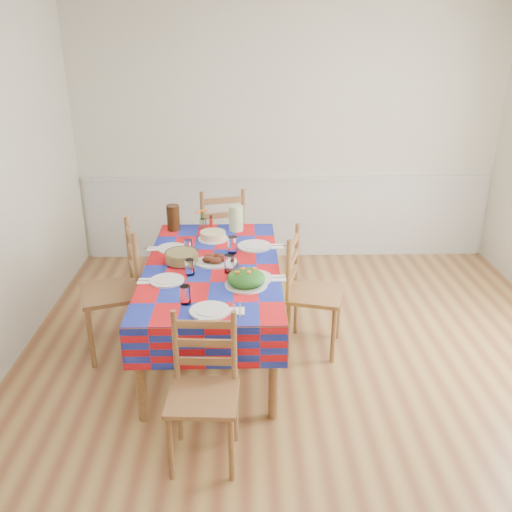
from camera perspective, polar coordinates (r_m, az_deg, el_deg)
The scene contains 22 objects.
room at distance 3.44m, azimuth 6.60°, elevation 5.31°, with size 4.58×5.08×2.78m.
wainscot at distance 6.05m, azimuth 3.19°, elevation 4.40°, with size 4.41×0.06×0.92m.
dining_table at distance 4.14m, azimuth -4.59°, elevation -1.93°, with size 1.01×1.88×0.73m.
setting_near_head at distance 3.46m, azimuth -5.73°, elevation -5.13°, with size 0.42×0.28×0.12m.
setting_left_near at distance 3.89m, azimuth -8.56°, elevation -2.04°, with size 0.44×0.26×0.12m.
setting_left_far at distance 4.39m, azimuth -8.32°, elevation 0.88°, with size 0.43×0.25×0.11m.
setting_right_near at distance 3.89m, azimuth -1.12°, elevation -1.75°, with size 0.51×0.30×0.13m.
setting_right_far at distance 4.38m, azimuth -0.90°, elevation 1.11°, with size 0.53×0.30×0.13m.
meat_platter at distance 4.12m, azimuth -4.34°, elevation -0.42°, with size 0.33×0.24×0.06m.
salad_platter at distance 3.74m, azimuth -1.05°, elevation -2.44°, with size 0.30×0.30×0.12m.
pasta_bowl at distance 4.15m, azimuth -7.81°, elevation -0.12°, with size 0.25×0.25×0.09m.
cake at distance 4.60m, azimuth -4.56°, elevation 2.14°, with size 0.25×0.25×0.07m.
serving_utensils at distance 3.98m, azimuth -2.11°, elevation -1.53°, with size 0.14×0.31×0.01m.
flower_vase at distance 4.82m, azimuth -5.63°, elevation 3.67°, with size 0.12×0.10×0.20m.
hot_sauce at distance 4.82m, azimuth -4.75°, elevation 3.54°, with size 0.03×0.03×0.13m, color red.
green_pitcher at distance 4.78m, azimuth -2.12°, elevation 4.00°, with size 0.13×0.13×0.22m, color #B5DA9A.
tea_pitcher at distance 4.84m, azimuth -8.70°, elevation 4.00°, with size 0.11×0.11×0.23m, color black.
name_card at distance 3.31m, azimuth -5.31°, elevation -6.77°, with size 0.09×0.03×0.02m, color white.
chair_near at distance 3.22m, azimuth -5.55°, elevation -14.09°, with size 0.42×0.40×0.90m.
chair_far at distance 5.29m, azimuth -3.76°, elevation 1.88°, with size 0.55×0.53×1.02m.
chair_left at distance 4.32m, azimuth -14.49°, elevation -3.60°, with size 0.56×0.57×1.04m.
chair_right at distance 4.25m, azimuth 5.66°, elevation -3.89°, with size 0.51×0.52×0.97m.
Camera 1 is at (-0.47, -3.26, 2.35)m, focal length 38.00 mm.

